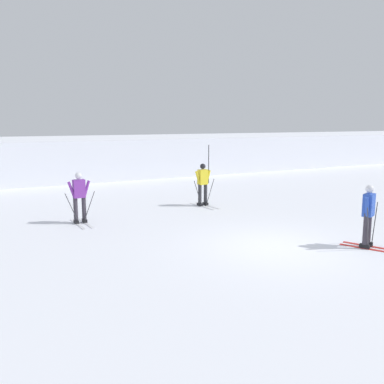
{
  "coord_description": "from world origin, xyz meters",
  "views": [
    {
      "loc": [
        -7.22,
        -8.81,
        3.36
      ],
      "look_at": [
        -0.28,
        4.36,
        0.9
      ],
      "focal_mm": 39.97,
      "sensor_mm": 36.0,
      "label": 1
    }
  ],
  "objects": [
    {
      "name": "far_snow_ridge",
      "position": [
        0.0,
        19.04,
        1.16
      ],
      "size": [
        80.0,
        9.53,
        2.31
      ],
      "primitive_type": "cube",
      "color": "white",
      "rests_on": "ground"
    },
    {
      "name": "trail_marker_pole",
      "position": [
        4.49,
        11.45,
        1.05
      ],
      "size": [
        0.04,
        0.04,
        2.11
      ],
      "primitive_type": "cylinder",
      "color": "black",
      "rests_on": "ground"
    },
    {
      "name": "ground_plane",
      "position": [
        0.0,
        0.0,
        0.0
      ],
      "size": [
        120.0,
        120.0,
        0.0
      ],
      "primitive_type": "plane",
      "color": "white"
    },
    {
      "name": "skier_purple",
      "position": [
        -4.03,
        5.25,
        0.92
      ],
      "size": [
        1.0,
        1.61,
        1.71
      ],
      "color": "silver",
      "rests_on": "ground"
    },
    {
      "name": "skier_yellow",
      "position": [
        1.05,
        5.95,
        0.92
      ],
      "size": [
        1.0,
        1.63,
        1.71
      ],
      "color": "silver",
      "rests_on": "ground"
    },
    {
      "name": "skier_blue",
      "position": [
        2.14,
        -1.16,
        0.92
      ],
      "size": [
        1.01,
        1.61,
        1.71
      ],
      "color": "red",
      "rests_on": "ground"
    }
  ]
}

